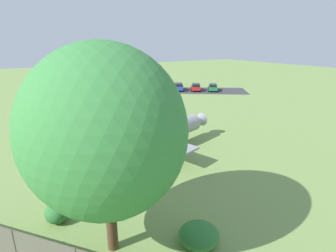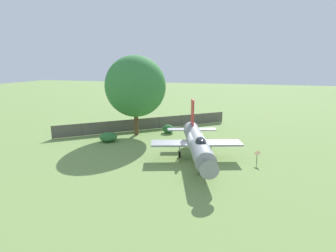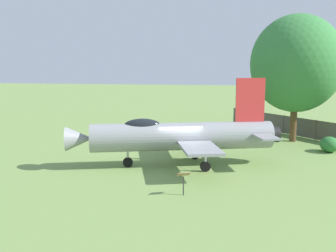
% 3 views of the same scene
% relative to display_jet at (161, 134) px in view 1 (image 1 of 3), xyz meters
% --- Properties ---
extents(ground_plane, '(200.00, 200.00, 0.00)m').
position_rel_display_jet_xyz_m(ground_plane, '(-0.35, -0.11, -1.86)').
color(ground_plane, '#75934C').
extents(parking_strip, '(31.43, 25.04, 0.00)m').
position_rel_display_jet_xyz_m(parking_strip, '(17.60, 28.45, -1.86)').
color(parking_strip, '#38383D').
rests_on(parking_strip, ground_plane).
extents(display_jet, '(12.74, 8.80, 5.32)m').
position_rel_display_jet_xyz_m(display_jet, '(0.00, 0.00, 0.00)').
color(display_jet, gray).
rests_on(display_jet, ground_plane).
extents(shade_tree, '(7.14, 7.63, 10.04)m').
position_rel_display_jet_xyz_m(shade_tree, '(-7.96, -9.41, 4.35)').
color(shade_tree, brown).
rests_on(shade_tree, ground_plane).
extents(perimeter_fence, '(16.02, 18.87, 1.65)m').
position_rel_display_jet_xyz_m(perimeter_fence, '(-11.03, -9.06, -0.98)').
color(perimeter_fence, '#4C4238').
rests_on(perimeter_fence, ground_plane).
extents(shrub_near_fence, '(2.09, 2.04, 1.08)m').
position_rel_display_jet_xyz_m(shrub_near_fence, '(-4.09, -11.38, -1.32)').
color(shrub_near_fence, '#2D7033').
rests_on(shrub_near_fence, ground_plane).
extents(shrub_by_tree, '(1.31, 1.56, 1.11)m').
position_rel_display_jet_xyz_m(shrub_by_tree, '(-10.02, -5.75, -1.31)').
color(shrub_by_tree, '#2D7033').
rests_on(shrub_by_tree, ground_plane).
extents(info_plaque, '(0.70, 0.58, 1.14)m').
position_rel_display_jet_xyz_m(info_plaque, '(-1.24, 5.34, -1.01)').
color(info_plaque, '#333333').
rests_on(info_plaque, ground_plane).
extents(parked_car_green, '(4.16, 4.60, 1.35)m').
position_rel_display_jet_xyz_m(parked_car_green, '(25.39, 23.22, -1.15)').
color(parked_car_green, '#1E6B3D').
rests_on(parked_car_green, ground_plane).
extents(parked_car_red, '(3.86, 4.54, 1.50)m').
position_rel_display_jet_xyz_m(parked_car_red, '(22.34, 25.10, -1.09)').
color(parked_car_red, red).
rests_on(parked_car_red, ground_plane).
extents(parked_car_blue, '(3.98, 4.76, 1.56)m').
position_rel_display_jet_xyz_m(parked_car_blue, '(19.33, 27.16, -1.06)').
color(parked_car_blue, '#23429E').
rests_on(parked_car_blue, ground_plane).
extents(parked_car_white, '(4.08, 4.68, 1.37)m').
position_rel_display_jet_xyz_m(parked_car_white, '(16.10, 29.38, -1.14)').
color(parked_car_white, silver).
rests_on(parked_car_white, ground_plane).
extents(parked_car_gray, '(4.01, 4.69, 1.53)m').
position_rel_display_jet_xyz_m(parked_car_gray, '(13.33, 31.49, -1.07)').
color(parked_car_gray, slate).
rests_on(parked_car_gray, ground_plane).
extents(parked_car_yellow, '(3.99, 4.36, 1.38)m').
position_rel_display_jet_xyz_m(parked_car_yellow, '(9.91, 33.83, -1.14)').
color(parked_car_yellow, gold).
rests_on(parked_car_yellow, ground_plane).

